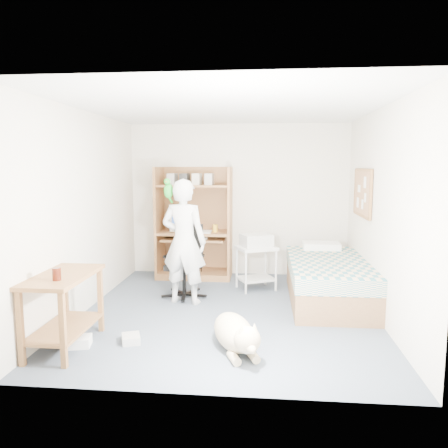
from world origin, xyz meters
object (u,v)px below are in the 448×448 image
object	(u,v)px
side_desk	(64,300)
printer_cart	(256,261)
office_chair	(186,271)
person	(184,242)
computer_hutch	(195,227)
dog	(236,333)
bed	(328,280)

from	to	relation	value
side_desk	printer_cart	size ratio (longest dim) A/B	1.50
office_chair	person	xyz separation A→B (m)	(0.04, -0.30, 0.47)
computer_hutch	person	size ratio (longest dim) A/B	1.09
dog	side_desk	bearing A→B (deg)	160.89
computer_hutch	printer_cart	bearing A→B (deg)	-33.21
side_desk	printer_cart	bearing A→B (deg)	50.49
person	dog	world-z (taller)	person
office_chair	printer_cart	world-z (taller)	office_chair
office_chair	dog	bearing A→B (deg)	-53.79
bed	office_chair	distance (m)	1.96
bed	side_desk	size ratio (longest dim) A/B	2.02
person	printer_cart	xyz separation A→B (m)	(0.94, 0.73, -0.40)
person	computer_hutch	bearing A→B (deg)	-75.29
side_desk	office_chair	world-z (taller)	office_chair
office_chair	printer_cart	xyz separation A→B (m)	(0.98, 0.43, 0.07)
person	dog	size ratio (longest dim) A/B	1.58
printer_cart	side_desk	bearing A→B (deg)	-154.15
printer_cart	office_chair	bearing A→B (deg)	178.98
computer_hutch	dog	world-z (taller)	computer_hutch
person	printer_cart	size ratio (longest dim) A/B	2.48
bed	person	distance (m)	2.01
bed	computer_hutch	bearing A→B (deg)	150.71
side_desk	dog	bearing A→B (deg)	2.43
office_chair	computer_hutch	bearing A→B (deg)	103.60
bed	office_chair	size ratio (longest dim) A/B	2.03
printer_cart	bed	bearing A→B (deg)	-49.48
bed	side_desk	xyz separation A→B (m)	(-2.85, -1.82, 0.21)
computer_hutch	person	bearing A→B (deg)	-86.57
side_desk	person	xyz separation A→B (m)	(0.93, 1.54, 0.33)
side_desk	bed	bearing A→B (deg)	32.50
dog	printer_cart	bearing A→B (deg)	64.44
dog	printer_cart	xyz separation A→B (m)	(0.15, 2.20, 0.25)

